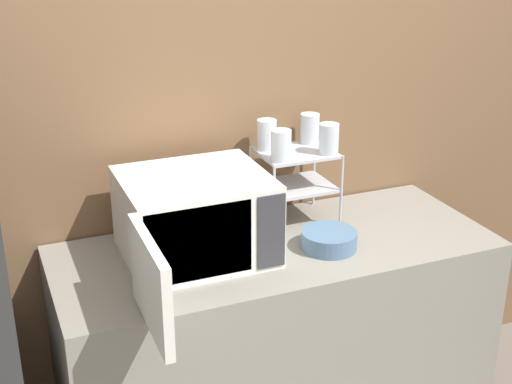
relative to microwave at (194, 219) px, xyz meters
name	(u,v)px	position (x,y,z in m)	size (l,w,h in m)	color
wall_back	(239,116)	(0.31, 0.35, 0.25)	(8.00, 0.06, 2.60)	brown
counter	(275,348)	(0.31, -0.02, -0.60)	(1.63, 0.66, 0.90)	gray
microwave	(194,219)	(0.00, 0.00, 0.00)	(0.54, 0.83, 0.30)	silver
dish_rack	(295,171)	(0.47, 0.16, 0.06)	(0.29, 0.24, 0.29)	#B2B2B7
glass_front_left	(281,145)	(0.37, 0.09, 0.20)	(0.08, 0.08, 0.12)	silver
glass_back_right	(310,128)	(0.56, 0.24, 0.20)	(0.08, 0.08, 0.12)	silver
glass_front_right	(329,139)	(0.57, 0.09, 0.20)	(0.08, 0.08, 0.12)	silver
glass_back_left	(267,135)	(0.37, 0.23, 0.20)	(0.08, 0.08, 0.12)	silver
bowl	(329,240)	(0.48, -0.11, -0.12)	(0.20, 0.20, 0.07)	slate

